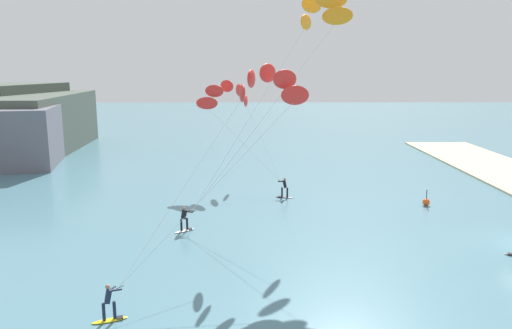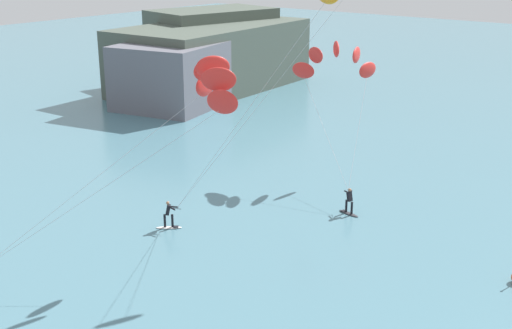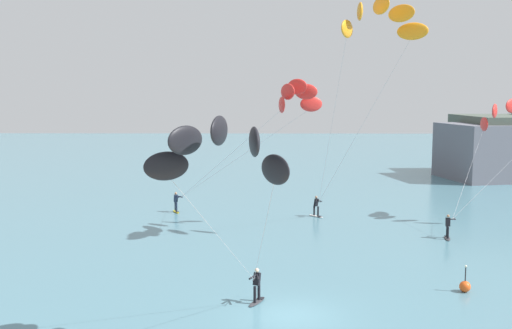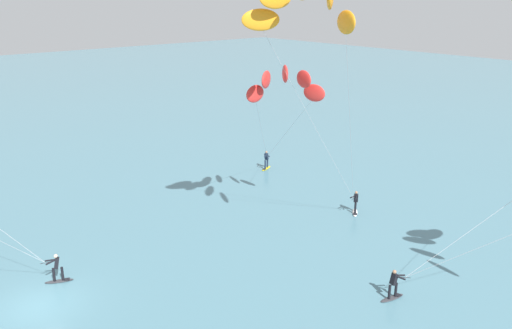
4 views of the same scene
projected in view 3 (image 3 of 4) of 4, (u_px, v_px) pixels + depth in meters
The scene contains 6 objects.
ground_plane at pixel (292, 315), 26.40m from camera, with size 240.00×240.00×0.00m, color slate.
kitesurfer_nearshore at pixel (221, 157), 21.91m from camera, with size 5.56×7.57×9.05m.
kitesurfer_mid_water at pixel (378, 27), 37.13m from camera, with size 6.81×11.47×15.81m.
kitesurfer_far_out at pixel (510, 120), 44.02m from camera, with size 8.77×8.45×9.47m.
kitesurfer_downwind at pixel (291, 102), 41.41m from camera, with size 12.00×10.14×10.85m.
marker_buoy at pixel (465, 286), 29.47m from camera, with size 0.56×0.56×1.38m.
Camera 3 is at (-1.29, -25.41, 9.86)m, focal length 41.54 mm.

